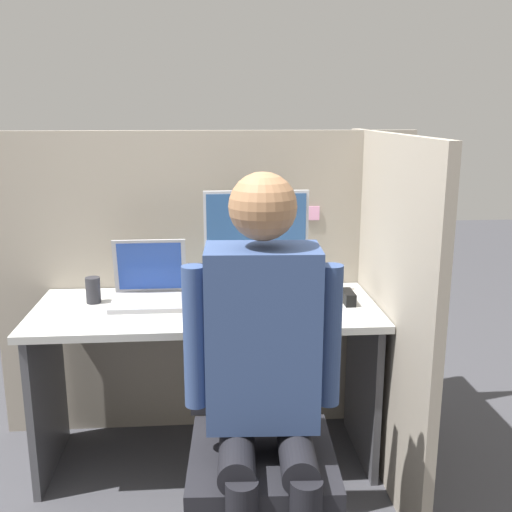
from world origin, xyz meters
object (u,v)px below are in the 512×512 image
at_px(stapler, 348,297).
at_px(person, 264,363).
at_px(carrot_toy, 197,313).
at_px(paper_box, 256,290).
at_px(monitor, 256,235).
at_px(laptop, 149,291).
at_px(office_chair, 258,420).
at_px(pen_cup, 93,290).

relative_size(stapler, person, 0.09).
xyz_separation_m(carrot_toy, person, (0.21, -0.60, 0.05)).
xyz_separation_m(paper_box, monitor, (0.00, 0.00, 0.25)).
bearing_deg(laptop, person, -62.96).
xyz_separation_m(monitor, office_chair, (-0.05, -0.73, -0.48)).
distance_m(paper_box, monitor, 0.25).
xyz_separation_m(stapler, office_chair, (-0.43, -0.59, -0.23)).
xyz_separation_m(laptop, office_chair, (0.41, -0.67, -0.25)).
bearing_deg(person, laptop, 117.04).
bearing_deg(stapler, monitor, 159.62).
distance_m(monitor, laptop, 0.52).
height_order(carrot_toy, office_chair, office_chair).
height_order(paper_box, monitor, monitor).
bearing_deg(laptop, carrot_toy, -46.95).
xyz_separation_m(laptop, pen_cup, (-0.24, 0.01, 0.00)).
xyz_separation_m(person, pen_cup, (-0.66, 0.83, -0.01)).
relative_size(paper_box, person, 0.25).
height_order(paper_box, carrot_toy, paper_box).
xyz_separation_m(carrot_toy, pen_cup, (-0.44, 0.23, 0.04)).
bearing_deg(person, paper_box, 87.08).
bearing_deg(laptop, stapler, -5.45).
distance_m(monitor, stapler, 0.48).
xyz_separation_m(paper_box, carrot_toy, (-0.26, -0.28, -0.01)).
distance_m(monitor, pen_cup, 0.73).
relative_size(carrot_toy, pen_cup, 1.13).
xyz_separation_m(paper_box, laptop, (-0.46, -0.06, 0.02)).
height_order(carrot_toy, person, person).
relative_size(paper_box, monitor, 0.75).
bearing_deg(stapler, carrot_toy, -167.80).
relative_size(laptop, stapler, 2.54).
height_order(laptop, person, person).
bearing_deg(office_chair, paper_box, 85.91).
height_order(monitor, carrot_toy, monitor).
xyz_separation_m(monitor, laptop, (-0.46, -0.06, -0.22)).
height_order(monitor, person, person).
bearing_deg(monitor, carrot_toy, -132.71).
bearing_deg(monitor, person, -92.91).
bearing_deg(person, stapler, 60.03).
relative_size(laptop, office_chair, 0.31).
height_order(laptop, pen_cup, laptop).
height_order(office_chair, person, person).
bearing_deg(paper_box, monitor, 90.00).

